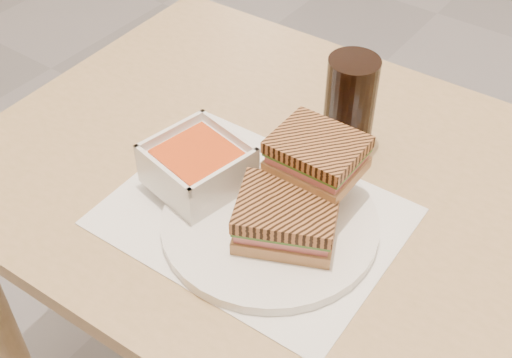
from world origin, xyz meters
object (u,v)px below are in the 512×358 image
Objects in this scene: main_table at (365,266)px; panini_lower at (287,217)px; soup_bowl at (198,167)px; cola_glass at (349,107)px; plate at (270,223)px.

panini_lower is at bearing -120.51° from main_table.
cola_glass is at bearing 59.53° from soup_bowl.
plate is 2.05× the size of soup_bowl.
soup_bowl is at bearing -120.47° from cola_glass.
cola_glass reaches higher than soup_bowl.
plate is at bearing -89.18° from cola_glass.
panini_lower is at bearing -80.90° from cola_glass.
panini_lower is (0.15, -0.01, -0.00)m from soup_bowl.
soup_bowl reaches higher than plate.
cola_glass reaches higher than plate.
plate is 0.13m from soup_bowl.
cola_glass is at bearing 90.82° from plate.
cola_glass is (0.12, 0.20, 0.03)m from soup_bowl.
main_table is 7.79× the size of cola_glass.
cola_glass is at bearing 137.73° from main_table.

